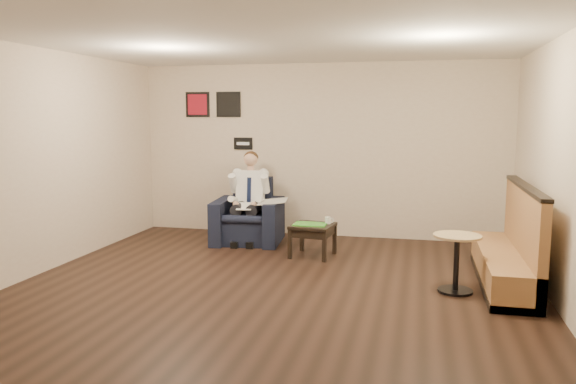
% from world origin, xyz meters
% --- Properties ---
extents(ground, '(6.00, 6.00, 0.00)m').
position_xyz_m(ground, '(0.00, 0.00, 0.00)').
color(ground, black).
rests_on(ground, ground).
extents(wall_back, '(6.00, 0.02, 2.80)m').
position_xyz_m(wall_back, '(0.00, 3.00, 1.40)').
color(wall_back, beige).
rests_on(wall_back, ground).
extents(wall_front, '(6.00, 0.02, 2.80)m').
position_xyz_m(wall_front, '(0.00, -3.00, 1.40)').
color(wall_front, beige).
rests_on(wall_front, ground).
extents(wall_left, '(0.02, 6.00, 2.80)m').
position_xyz_m(wall_left, '(-3.00, 0.00, 1.40)').
color(wall_left, beige).
rests_on(wall_left, ground).
extents(wall_right, '(0.02, 6.00, 2.80)m').
position_xyz_m(wall_right, '(3.00, 0.00, 1.40)').
color(wall_right, beige).
rests_on(wall_right, ground).
extents(ceiling, '(6.00, 6.00, 0.02)m').
position_xyz_m(ceiling, '(0.00, 0.00, 2.80)').
color(ceiling, white).
rests_on(ceiling, wall_back).
extents(seating_sign, '(0.32, 0.02, 0.20)m').
position_xyz_m(seating_sign, '(-1.30, 2.98, 1.50)').
color(seating_sign, black).
rests_on(seating_sign, wall_back).
extents(art_print_left, '(0.42, 0.03, 0.42)m').
position_xyz_m(art_print_left, '(-2.10, 2.98, 2.15)').
color(art_print_left, '#A91427').
rests_on(art_print_left, wall_back).
extents(art_print_right, '(0.42, 0.03, 0.42)m').
position_xyz_m(art_print_right, '(-1.55, 2.98, 2.15)').
color(art_print_right, black).
rests_on(art_print_right, wall_back).
extents(armchair, '(1.11, 1.11, 0.98)m').
position_xyz_m(armchair, '(-0.99, 2.23, 0.49)').
color(armchair, black).
rests_on(armchair, ground).
extents(seated_man, '(0.73, 1.02, 1.35)m').
position_xyz_m(seated_man, '(-0.98, 2.10, 0.67)').
color(seated_man, white).
rests_on(seated_man, armchair).
extents(lap_papers, '(0.27, 0.35, 0.01)m').
position_xyz_m(lap_papers, '(-0.97, 2.00, 0.60)').
color(lap_papers, white).
rests_on(lap_papers, seated_man).
extents(newspaper, '(0.50, 0.59, 0.01)m').
position_xyz_m(newspaper, '(-0.57, 2.16, 0.67)').
color(newspaper, silver).
rests_on(newspaper, armchair).
extents(side_table, '(0.63, 0.63, 0.46)m').
position_xyz_m(side_table, '(0.17, 1.57, 0.23)').
color(side_table, black).
rests_on(side_table, ground).
extents(green_folder, '(0.46, 0.33, 0.01)m').
position_xyz_m(green_folder, '(0.13, 1.55, 0.46)').
color(green_folder, green).
rests_on(green_folder, side_table).
extents(coffee_mug, '(0.09, 0.09, 0.10)m').
position_xyz_m(coffee_mug, '(0.36, 1.67, 0.50)').
color(coffee_mug, white).
rests_on(coffee_mug, side_table).
extents(smartphone, '(0.16, 0.11, 0.01)m').
position_xyz_m(smartphone, '(0.24, 1.72, 0.46)').
color(smartphone, black).
rests_on(smartphone, side_table).
extents(banquette, '(0.54, 2.25, 1.15)m').
position_xyz_m(banquette, '(2.59, 0.83, 0.58)').
color(banquette, '#9D6A3C').
rests_on(banquette, ground).
extents(cafe_table, '(0.66, 0.66, 0.65)m').
position_xyz_m(cafe_table, '(2.03, 0.36, 0.33)').
color(cafe_table, tan).
rests_on(cafe_table, ground).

